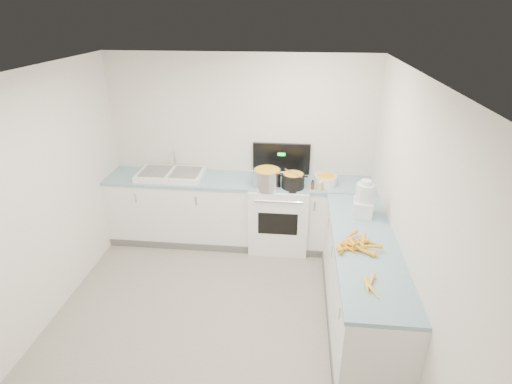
# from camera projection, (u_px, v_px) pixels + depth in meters

# --- Properties ---
(floor) EXTENTS (3.50, 4.00, 0.00)m
(floor) POSITION_uv_depth(u_px,v_px,m) (216.00, 328.00, 4.09)
(floor) COLOR gray
(floor) RESTS_ON ground
(ceiling) EXTENTS (3.50, 4.00, 0.00)m
(ceiling) POSITION_uv_depth(u_px,v_px,m) (202.00, 78.00, 3.03)
(ceiling) COLOR silver
(ceiling) RESTS_ON ground
(wall_back) EXTENTS (3.50, 0.00, 2.50)m
(wall_back) POSITION_uv_depth(u_px,v_px,m) (241.00, 150.00, 5.37)
(wall_back) COLOR silver
(wall_back) RESTS_ON ground
(wall_left) EXTENTS (0.00, 4.00, 2.50)m
(wall_left) POSITION_uv_depth(u_px,v_px,m) (26.00, 212.00, 3.73)
(wall_left) COLOR silver
(wall_left) RESTS_ON ground
(wall_right) EXTENTS (0.00, 4.00, 2.50)m
(wall_right) POSITION_uv_depth(u_px,v_px,m) (412.00, 232.00, 3.40)
(wall_right) COLOR silver
(wall_right) RESTS_ON ground
(counter_back) EXTENTS (3.50, 0.62, 0.94)m
(counter_back) POSITION_uv_depth(u_px,v_px,m) (239.00, 211.00, 5.42)
(counter_back) COLOR white
(counter_back) RESTS_ON ground
(counter_right) EXTENTS (0.62, 2.20, 0.94)m
(counter_right) POSITION_uv_depth(u_px,v_px,m) (361.00, 282.00, 4.02)
(counter_right) COLOR white
(counter_right) RESTS_ON ground
(stove) EXTENTS (0.76, 0.65, 1.36)m
(stove) POSITION_uv_depth(u_px,v_px,m) (279.00, 213.00, 5.36)
(stove) COLOR white
(stove) RESTS_ON ground
(sink) EXTENTS (0.86, 0.52, 0.31)m
(sink) POSITION_uv_depth(u_px,v_px,m) (171.00, 174.00, 5.30)
(sink) COLOR white
(sink) RESTS_ON counter_back
(steel_pot) EXTENTS (0.43, 0.43, 0.25)m
(steel_pot) POSITION_uv_depth(u_px,v_px,m) (267.00, 179.00, 4.98)
(steel_pot) COLOR silver
(steel_pot) RESTS_ON stove
(black_pot) EXTENTS (0.36, 0.36, 0.20)m
(black_pot) POSITION_uv_depth(u_px,v_px,m) (293.00, 181.00, 4.96)
(black_pot) COLOR black
(black_pot) RESTS_ON stove
(wooden_spoon) EXTENTS (0.23, 0.27, 0.01)m
(wooden_spoon) POSITION_uv_depth(u_px,v_px,m) (293.00, 173.00, 4.92)
(wooden_spoon) COLOR #AD7A47
(wooden_spoon) RESTS_ON black_pot
(mixing_bowl) EXTENTS (0.36, 0.36, 0.13)m
(mixing_bowl) POSITION_uv_depth(u_px,v_px,m) (325.00, 180.00, 5.04)
(mixing_bowl) COLOR white
(mixing_bowl) RESTS_ON counter_back
(extract_bottle) EXTENTS (0.04, 0.04, 0.10)m
(extract_bottle) POSITION_uv_depth(u_px,v_px,m) (313.00, 185.00, 4.93)
(extract_bottle) COLOR #593319
(extract_bottle) RESTS_ON counter_back
(spice_jar) EXTENTS (0.06, 0.06, 0.10)m
(spice_jar) POSITION_uv_depth(u_px,v_px,m) (320.00, 186.00, 4.90)
(spice_jar) COLOR #E5B266
(spice_jar) RESTS_ON counter_back
(food_processor) EXTENTS (0.23, 0.27, 0.41)m
(food_processor) POSITION_uv_depth(u_px,v_px,m) (364.00, 201.00, 4.26)
(food_processor) COLOR white
(food_processor) RESTS_ON counter_right
(carrot_pile) EXTENTS (0.43, 0.39, 0.08)m
(carrot_pile) POSITION_uv_depth(u_px,v_px,m) (356.00, 244.00, 3.74)
(carrot_pile) COLOR #F7A61E
(carrot_pile) RESTS_ON counter_right
(peeled_carrots) EXTENTS (0.11, 0.31, 0.04)m
(peeled_carrots) POSITION_uv_depth(u_px,v_px,m) (370.00, 285.00, 3.21)
(peeled_carrots) COLOR #FFAF26
(peeled_carrots) RESTS_ON counter_right
(peelings) EXTENTS (0.17, 0.27, 0.01)m
(peelings) POSITION_uv_depth(u_px,v_px,m) (156.00, 171.00, 5.30)
(peelings) COLOR tan
(peelings) RESTS_ON sink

